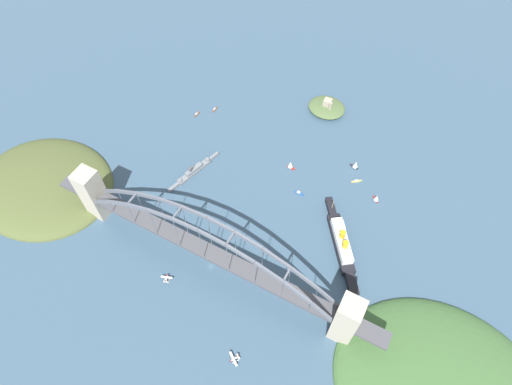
{
  "coord_description": "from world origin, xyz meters",
  "views": [
    {
      "loc": [
        108.03,
        -121.34,
        336.17
      ],
      "look_at": [
        0.0,
        79.6,
        8.0
      ],
      "focal_mm": 30.62,
      "sensor_mm": 36.0,
      "label": 1
    }
  ],
  "objects_px": {
    "seaplane_taxiing_near_bridge": "(234,359)",
    "naval_cruiser": "(194,171)",
    "harbor_arch_bridge": "(208,250)",
    "small_boat_0": "(376,198)",
    "ocean_liner": "(341,243)",
    "small_boat_5": "(356,165)",
    "small_boat_1": "(299,193)",
    "channel_marker_buoy": "(223,243)",
    "small_boat_4": "(291,165)",
    "fort_island_mid_harbor": "(327,107)",
    "small_boat_6": "(215,109)",
    "seaplane_second_in_formation": "(167,279)",
    "small_boat_3": "(197,114)",
    "small_boat_2": "(356,181)"
  },
  "relations": [
    {
      "from": "seaplane_taxiing_near_bridge",
      "to": "naval_cruiser",
      "type": "bearing_deg",
      "value": 132.51
    },
    {
      "from": "harbor_arch_bridge",
      "to": "small_boat_0",
      "type": "xyz_separation_m",
      "value": [
        99.33,
        129.22,
        -25.87
      ]
    },
    {
      "from": "ocean_liner",
      "to": "small_boat_5",
      "type": "distance_m",
      "value": 89.3
    },
    {
      "from": "small_boat_1",
      "to": "channel_marker_buoy",
      "type": "bearing_deg",
      "value": -113.87
    },
    {
      "from": "ocean_liner",
      "to": "small_boat_4",
      "type": "relative_size",
      "value": 8.27
    },
    {
      "from": "fort_island_mid_harbor",
      "to": "small_boat_6",
      "type": "xyz_separation_m",
      "value": [
        -106.41,
        -56.6,
        -3.46
      ]
    },
    {
      "from": "seaplane_second_in_formation",
      "to": "small_boat_5",
      "type": "distance_m",
      "value": 206.55
    },
    {
      "from": "small_boat_0",
      "to": "channel_marker_buoy",
      "type": "height_order",
      "value": "small_boat_0"
    },
    {
      "from": "naval_cruiser",
      "to": "small_boat_0",
      "type": "xyz_separation_m",
      "value": [
        166.04,
        52.78,
        1.11
      ]
    },
    {
      "from": "seaplane_second_in_formation",
      "to": "small_boat_6",
      "type": "bearing_deg",
      "value": 109.93
    },
    {
      "from": "naval_cruiser",
      "to": "small_boat_5",
      "type": "bearing_deg",
      "value": 30.66
    },
    {
      "from": "small_boat_3",
      "to": "small_boat_4",
      "type": "height_order",
      "value": "small_boat_4"
    },
    {
      "from": "fort_island_mid_harbor",
      "to": "small_boat_3",
      "type": "bearing_deg",
      "value": -148.92
    },
    {
      "from": "small_boat_0",
      "to": "small_boat_3",
      "type": "distance_m",
      "value": 206.53
    },
    {
      "from": "small_boat_2",
      "to": "channel_marker_buoy",
      "type": "bearing_deg",
      "value": -123.31
    },
    {
      "from": "naval_cruiser",
      "to": "small_boat_6",
      "type": "distance_m",
      "value": 87.34
    },
    {
      "from": "seaplane_taxiing_near_bridge",
      "to": "channel_marker_buoy",
      "type": "relative_size",
      "value": 3.82
    },
    {
      "from": "naval_cruiser",
      "to": "small_boat_2",
      "type": "height_order",
      "value": "naval_cruiser"
    },
    {
      "from": "seaplane_taxiing_near_bridge",
      "to": "small_boat_2",
      "type": "height_order",
      "value": "seaplane_taxiing_near_bridge"
    },
    {
      "from": "harbor_arch_bridge",
      "to": "small_boat_3",
      "type": "bearing_deg",
      "value": 126.5
    },
    {
      "from": "small_boat_3",
      "to": "small_boat_2",
      "type": "bearing_deg",
      "value": -0.91
    },
    {
      "from": "seaplane_second_in_formation",
      "to": "small_boat_6",
      "type": "height_order",
      "value": "seaplane_second_in_formation"
    },
    {
      "from": "fort_island_mid_harbor",
      "to": "small_boat_6",
      "type": "relative_size",
      "value": 4.34
    },
    {
      "from": "naval_cruiser",
      "to": "small_boat_3",
      "type": "relative_size",
      "value": 7.15
    },
    {
      "from": "ocean_liner",
      "to": "small_boat_4",
      "type": "xyz_separation_m",
      "value": [
        -75.59,
        57.19,
        -1.17
      ]
    },
    {
      "from": "small_boat_0",
      "to": "small_boat_5",
      "type": "distance_m",
      "value": 41.31
    },
    {
      "from": "fort_island_mid_harbor",
      "to": "harbor_arch_bridge",
      "type": "bearing_deg",
      "value": -93.42
    },
    {
      "from": "seaplane_second_in_formation",
      "to": "small_boat_4",
      "type": "bearing_deg",
      "value": 75.99
    },
    {
      "from": "fort_island_mid_harbor",
      "to": "seaplane_second_in_formation",
      "type": "xyz_separation_m",
      "value": [
        -38.61,
        -243.57,
        -2.0
      ]
    },
    {
      "from": "ocean_liner",
      "to": "fort_island_mid_harbor",
      "type": "bearing_deg",
      "value": 117.21
    },
    {
      "from": "ocean_liner",
      "to": "seaplane_second_in_formation",
      "type": "distance_m",
      "value": 149.66
    },
    {
      "from": "fort_island_mid_harbor",
      "to": "small_boat_1",
      "type": "bearing_deg",
      "value": -79.76
    },
    {
      "from": "small_boat_3",
      "to": "small_boat_6",
      "type": "distance_m",
      "value": 20.28
    },
    {
      "from": "small_boat_6",
      "to": "small_boat_4",
      "type": "bearing_deg",
      "value": -17.21
    },
    {
      "from": "seaplane_second_in_formation",
      "to": "small_boat_5",
      "type": "height_order",
      "value": "small_boat_5"
    },
    {
      "from": "fort_island_mid_harbor",
      "to": "seaplane_second_in_formation",
      "type": "distance_m",
      "value": 246.62
    },
    {
      "from": "fort_island_mid_harbor",
      "to": "small_boat_3",
      "type": "relative_size",
      "value": 4.52
    },
    {
      "from": "small_boat_2",
      "to": "small_boat_3",
      "type": "height_order",
      "value": "small_boat_3"
    },
    {
      "from": "ocean_liner",
      "to": "naval_cruiser",
      "type": "xyz_separation_m",
      "value": [
        -155.04,
        6.99,
        -3.0
      ]
    },
    {
      "from": "small_boat_4",
      "to": "channel_marker_buoy",
      "type": "xyz_separation_m",
      "value": [
        -14.49,
        -103.35,
        -3.38
      ]
    },
    {
      "from": "small_boat_1",
      "to": "small_boat_4",
      "type": "bearing_deg",
      "value": 130.75
    },
    {
      "from": "small_boat_1",
      "to": "small_boat_2",
      "type": "bearing_deg",
      "value": 42.29
    },
    {
      "from": "small_boat_1",
      "to": "channel_marker_buoy",
      "type": "distance_m",
      "value": 86.82
    },
    {
      "from": "harbor_arch_bridge",
      "to": "naval_cruiser",
      "type": "height_order",
      "value": "harbor_arch_bridge"
    },
    {
      "from": "small_boat_2",
      "to": "small_boat_0",
      "type": "bearing_deg",
      "value": -26.87
    },
    {
      "from": "small_boat_2",
      "to": "channel_marker_buoy",
      "type": "relative_size",
      "value": 3.29
    },
    {
      "from": "small_boat_3",
      "to": "channel_marker_buoy",
      "type": "relative_size",
      "value": 3.19
    },
    {
      "from": "small_boat_6",
      "to": "seaplane_second_in_formation",
      "type": "bearing_deg",
      "value": -70.07
    },
    {
      "from": "small_boat_3",
      "to": "naval_cruiser",
      "type": "bearing_deg",
      "value": -59.45
    },
    {
      "from": "ocean_liner",
      "to": "small_boat_0",
      "type": "distance_m",
      "value": 60.8
    }
  ]
}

